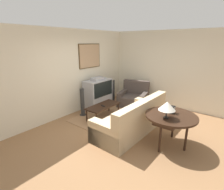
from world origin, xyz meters
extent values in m
plane|color=#8E6642|center=(0.00, 0.00, 0.00)|extent=(12.00, 12.00, 0.00)
cube|color=beige|center=(0.00, 2.13, 1.35)|extent=(12.00, 0.06, 2.70)
cube|color=#4C381E|center=(0.85, 2.08, 1.84)|extent=(0.98, 0.03, 0.82)
cube|color=tan|center=(0.85, 2.07, 1.84)|extent=(0.93, 0.01, 0.77)
cube|color=beige|center=(2.63, 0.00, 1.35)|extent=(0.06, 12.00, 2.70)
cube|color=#99704C|center=(0.46, 0.93, 0.01)|extent=(2.10, 1.65, 0.01)
cube|color=#9E9EA3|center=(0.85, 1.74, 0.23)|extent=(1.01, 0.52, 0.47)
cube|color=#9E9EA3|center=(0.85, 1.74, 0.75)|extent=(1.01, 0.52, 0.57)
cube|color=black|center=(0.85, 1.47, 0.75)|extent=(0.91, 0.01, 0.50)
cube|color=#9E9EA3|center=(0.85, 1.74, 1.08)|extent=(0.46, 0.29, 0.09)
cube|color=#CCB289|center=(0.13, -0.10, 0.22)|extent=(2.27, 0.95, 0.43)
cube|color=#CCB289|center=(0.13, -0.44, 0.68)|extent=(2.26, 0.26, 0.50)
cube|color=#CCB289|center=(1.14, -0.11, 0.30)|extent=(0.25, 0.91, 0.59)
cube|color=#CCB289|center=(-0.87, -0.08, 0.30)|extent=(0.25, 0.91, 0.59)
cube|color=gray|center=(0.64, -0.32, 0.60)|extent=(0.36, 0.13, 0.34)
cube|color=gray|center=(-0.38, -0.30, 0.60)|extent=(0.36, 0.13, 0.34)
cube|color=#473D38|center=(1.83, 0.87, 0.20)|extent=(1.12, 1.18, 0.39)
cube|color=#473D38|center=(2.18, 0.96, 0.65)|extent=(0.42, 1.00, 0.50)
cube|color=#473D38|center=(1.73, 1.27, 0.27)|extent=(0.91, 0.38, 0.53)
cube|color=#473D38|center=(1.93, 0.47, 0.27)|extent=(0.91, 0.38, 0.53)
cube|color=black|center=(0.32, 1.03, 0.40)|extent=(1.15, 0.50, 0.04)
cylinder|color=black|center=(-0.21, 0.83, 0.19)|extent=(0.04, 0.04, 0.38)
cylinder|color=black|center=(0.85, 0.83, 0.19)|extent=(0.04, 0.04, 0.38)
cylinder|color=black|center=(-0.21, 1.23, 0.19)|extent=(0.04, 0.04, 0.38)
cylinder|color=black|center=(0.85, 1.23, 0.19)|extent=(0.04, 0.04, 0.38)
cylinder|color=black|center=(0.11, -1.15, 0.73)|extent=(1.13, 1.13, 0.04)
cube|color=black|center=(0.11, -1.15, 0.67)|extent=(0.96, 0.45, 0.08)
cylinder|color=black|center=(-0.28, -1.10, 0.35)|extent=(0.05, 0.05, 0.71)
cylinder|color=black|center=(0.51, -1.10, 0.35)|extent=(0.05, 0.05, 0.71)
cylinder|color=black|center=(0.11, -1.52, 0.35)|extent=(0.05, 0.05, 0.71)
cylinder|color=black|center=(-0.12, -1.12, 0.76)|extent=(0.11, 0.11, 0.02)
cylinder|color=black|center=(-0.12, -1.12, 0.93)|extent=(0.02, 0.02, 0.31)
cone|color=white|center=(-0.12, -1.12, 1.03)|extent=(0.35, 0.35, 0.18)
cube|color=black|center=(0.24, -1.12, 0.83)|extent=(0.14, 0.09, 0.16)
cylinder|color=white|center=(0.24, -1.17, 0.86)|extent=(0.08, 0.01, 0.08)
cube|color=black|center=(0.26, 0.98, 0.43)|extent=(0.08, 0.17, 0.02)
cylinder|color=black|center=(0.05, 1.68, 0.01)|extent=(0.22, 0.22, 0.02)
cylinder|color=#2D2D2D|center=(0.05, 1.68, 0.45)|extent=(0.13, 0.13, 0.90)
cylinder|color=black|center=(1.65, 1.68, 0.01)|extent=(0.22, 0.22, 0.02)
cylinder|color=#2D2D2D|center=(1.65, 1.68, 0.45)|extent=(0.13, 0.13, 0.90)
camera|label=1|loc=(-3.51, -2.33, 2.32)|focal=28.00mm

